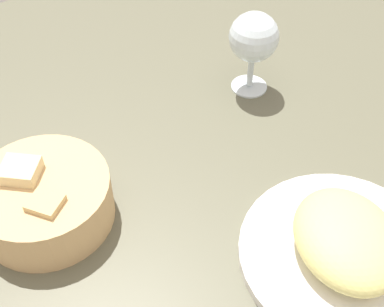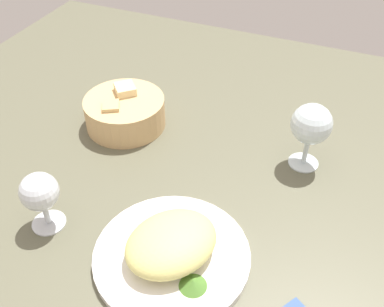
# 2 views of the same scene
# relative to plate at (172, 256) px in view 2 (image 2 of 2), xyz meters

# --- Properties ---
(ground_plane) EXTENTS (1.40, 1.40, 0.02)m
(ground_plane) POSITION_rel_plate_xyz_m (0.13, 0.07, -0.02)
(ground_plane) COLOR #5C5C47
(plate) EXTENTS (0.25, 0.25, 0.01)m
(plate) POSITION_rel_plate_xyz_m (0.00, 0.00, 0.00)
(plate) COLOR white
(plate) RESTS_ON ground_plane
(omelette) EXTENTS (0.19, 0.18, 0.05)m
(omelette) POSITION_rel_plate_xyz_m (0.00, 0.00, 0.03)
(omelette) COLOR #DDD379
(omelette) RESTS_ON plate
(lettuce_garnish) EXTENTS (0.04, 0.04, 0.01)m
(lettuce_garnish) POSITION_rel_plate_xyz_m (-0.04, -0.05, 0.01)
(lettuce_garnish) COLOR #4B7C2D
(lettuce_garnish) RESTS_ON plate
(bread_basket) EXTENTS (0.17, 0.17, 0.08)m
(bread_basket) POSITION_rel_plate_xyz_m (0.29, 0.25, 0.03)
(bread_basket) COLOR tan
(bread_basket) RESTS_ON ground_plane
(wine_glass_near) EXTENTS (0.08, 0.08, 0.14)m
(wine_glass_near) POSITION_rel_plate_xyz_m (0.31, -0.15, 0.09)
(wine_glass_near) COLOR silver
(wine_glass_near) RESTS_ON ground_plane
(wine_glass_far) EXTENTS (0.07, 0.07, 0.11)m
(wine_glass_far) POSITION_rel_plate_xyz_m (-0.02, 0.23, 0.07)
(wine_glass_far) COLOR silver
(wine_glass_far) RESTS_ON ground_plane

